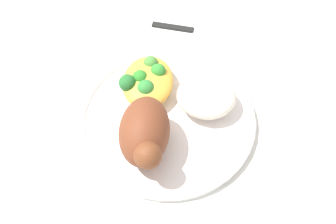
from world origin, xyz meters
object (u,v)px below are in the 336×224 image
(mac_cheese_with_broccoli, at_px, (147,81))
(knife, at_px, (193,30))
(plate, at_px, (168,118))
(fork, at_px, (196,38))
(roasted_chicken, at_px, (145,133))
(rice_pile, at_px, (206,97))

(mac_cheese_with_broccoli, bearing_deg, knife, 156.93)
(mac_cheese_with_broccoli, bearing_deg, plate, 37.59)
(fork, relative_size, knife, 0.75)
(plate, distance_m, mac_cheese_with_broccoli, 0.07)
(mac_cheese_with_broccoli, bearing_deg, roasted_chicken, 5.75)
(knife, bearing_deg, plate, -7.70)
(plate, bearing_deg, roasted_chicken, -24.69)
(roasted_chicken, bearing_deg, knife, 168.24)
(rice_pile, distance_m, mac_cheese_with_broccoli, 0.10)
(rice_pile, bearing_deg, roasted_chicken, -44.67)
(roasted_chicken, relative_size, mac_cheese_with_broccoli, 1.14)
(roasted_chicken, xyz_separation_m, knife, (-0.27, 0.06, -0.05))
(mac_cheese_with_broccoli, distance_m, fork, 0.16)
(rice_pile, distance_m, knife, 0.19)
(fork, bearing_deg, rice_pile, 7.61)
(fork, distance_m, knife, 0.02)
(mac_cheese_with_broccoli, height_order, knife, mac_cheese_with_broccoli)
(roasted_chicken, distance_m, mac_cheese_with_broccoli, 0.11)
(roasted_chicken, height_order, rice_pile, roasted_chicken)
(plate, bearing_deg, mac_cheese_with_broccoli, -142.41)
(mac_cheese_with_broccoli, relative_size, fork, 0.75)
(plate, height_order, roasted_chicken, roasted_chicken)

